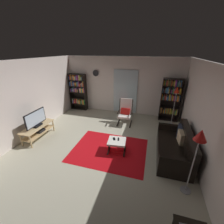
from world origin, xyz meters
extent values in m
plane|color=#B7B39B|center=(0.00, 0.00, 0.00)|extent=(7.02, 7.02, 0.00)
cube|color=silver|center=(0.00, 2.90, 1.30)|extent=(5.60, 0.06, 2.60)
cube|color=silver|center=(-2.70, 0.00, 1.30)|extent=(0.06, 6.00, 2.60)
cube|color=silver|center=(2.70, 0.00, 1.30)|extent=(0.06, 6.00, 2.60)
cube|color=silver|center=(0.16, 2.83, 1.05)|extent=(1.10, 0.01, 2.00)
cube|color=red|center=(0.28, -0.14, 0.00)|extent=(2.24, 1.76, 0.01)
cube|color=tan|center=(-2.29, -0.15, 0.45)|extent=(0.47, 1.22, 0.02)
cube|color=tan|center=(-2.29, -0.15, 0.21)|extent=(0.43, 1.16, 0.02)
cylinder|color=tan|center=(-2.10, -0.71, 0.22)|extent=(0.05, 0.05, 0.44)
cylinder|color=tan|center=(-2.10, 0.41, 0.22)|extent=(0.05, 0.05, 0.44)
cylinder|color=tan|center=(-2.47, -0.71, 0.22)|extent=(0.05, 0.05, 0.44)
cylinder|color=tan|center=(-2.47, 0.41, 0.22)|extent=(0.05, 0.05, 0.44)
cube|color=black|center=(-2.29, -0.10, 0.26)|extent=(0.28, 0.28, 0.07)
cube|color=black|center=(-2.29, -0.15, 0.49)|extent=(0.20, 0.32, 0.05)
cube|color=black|center=(-2.29, -0.15, 0.76)|extent=(0.04, 0.87, 0.50)
cube|color=silver|center=(-2.27, -0.15, 0.76)|extent=(0.01, 0.82, 0.45)
cube|color=black|center=(-2.60, 2.67, 0.90)|extent=(0.02, 0.30, 1.79)
cube|color=black|center=(-1.78, 2.67, 0.90)|extent=(0.02, 0.30, 1.79)
cube|color=black|center=(-2.19, 2.82, 0.90)|extent=(0.83, 0.02, 1.79)
cube|color=black|center=(-2.19, 2.67, 0.02)|extent=(0.80, 0.28, 0.02)
cube|color=black|center=(-2.19, 2.67, 0.30)|extent=(0.80, 0.28, 0.02)
cube|color=black|center=(-2.19, 2.67, 0.60)|extent=(0.80, 0.28, 0.02)
cube|color=black|center=(-2.19, 2.67, 0.90)|extent=(0.80, 0.28, 0.02)
cube|color=black|center=(-2.19, 2.67, 1.20)|extent=(0.80, 0.28, 0.02)
cube|color=black|center=(-2.19, 2.67, 1.49)|extent=(0.80, 0.28, 0.02)
cube|color=black|center=(-2.19, 2.67, 1.78)|extent=(0.80, 0.28, 0.02)
cube|color=orange|center=(-2.56, 2.68, 0.41)|extent=(0.02, 0.13, 0.21)
cube|color=teal|center=(-2.53, 2.65, 0.41)|extent=(0.03, 0.15, 0.21)
cube|color=#A19637|center=(-2.49, 2.68, 0.41)|extent=(0.02, 0.18, 0.20)
cube|color=#993295|center=(-2.46, 2.67, 0.39)|extent=(0.03, 0.21, 0.16)
cube|color=orange|center=(-2.42, 2.68, 0.39)|extent=(0.04, 0.17, 0.16)
cube|color=red|center=(-2.37, 2.69, 0.44)|extent=(0.04, 0.21, 0.26)
cube|color=#9B3695|center=(-2.32, 2.68, 0.39)|extent=(0.03, 0.13, 0.16)
cube|color=gold|center=(-2.27, 2.68, 0.42)|extent=(0.04, 0.19, 0.24)
cube|color=#3A61AF|center=(-2.22, 2.68, 0.42)|extent=(0.03, 0.16, 0.23)
cube|color=orange|center=(-2.19, 2.67, 0.41)|extent=(0.03, 0.15, 0.21)
cube|color=gold|center=(-2.16, 2.66, 0.40)|extent=(0.03, 0.23, 0.20)
cube|color=red|center=(-2.13, 2.68, 0.41)|extent=(0.03, 0.23, 0.20)
cube|color=#AA9F2D|center=(-2.09, 2.68, 0.43)|extent=(0.03, 0.24, 0.25)
cube|color=#328045|center=(-2.05, 2.68, 0.39)|extent=(0.03, 0.23, 0.16)
cube|color=teal|center=(-2.01, 2.67, 0.41)|extent=(0.03, 0.15, 0.20)
cube|color=brown|center=(-1.96, 2.68, 0.42)|extent=(0.04, 0.22, 0.22)
cube|color=orange|center=(-1.91, 2.65, 0.42)|extent=(0.04, 0.20, 0.22)
cube|color=#2E8E3F|center=(-1.87, 2.68, 0.42)|extent=(0.04, 0.22, 0.22)
cube|color=#1F242D|center=(-1.83, 2.68, 0.41)|extent=(0.02, 0.15, 0.20)
cube|color=#8B468B|center=(-2.56, 2.68, 0.99)|extent=(0.03, 0.22, 0.16)
cube|color=#2C56A5|center=(-2.52, 2.69, 1.00)|extent=(0.04, 0.13, 0.19)
cube|color=beige|center=(-2.48, 2.68, 1.00)|extent=(0.04, 0.11, 0.18)
cube|color=teal|center=(-2.43, 2.66, 1.02)|extent=(0.03, 0.14, 0.23)
cube|color=#9E4790|center=(-2.39, 2.69, 0.99)|extent=(0.04, 0.21, 0.17)
cube|color=#934084|center=(-2.33, 2.68, 1.00)|extent=(0.04, 0.20, 0.20)
cube|color=beige|center=(-2.29, 2.66, 1.01)|extent=(0.03, 0.14, 0.21)
cube|color=orange|center=(-2.25, 2.66, 0.99)|extent=(0.03, 0.22, 0.16)
cube|color=#8F458E|center=(-2.21, 2.67, 1.02)|extent=(0.02, 0.23, 0.23)
cube|color=#A59130|center=(-2.18, 2.69, 0.98)|extent=(0.03, 0.19, 0.15)
cube|color=black|center=(-2.14, 2.69, 0.98)|extent=(0.03, 0.20, 0.16)
cube|color=#993C8D|center=(-2.10, 2.69, 1.02)|extent=(0.03, 0.14, 0.24)
cube|color=beige|center=(-2.06, 2.67, 1.01)|extent=(0.04, 0.16, 0.21)
cube|color=orange|center=(-2.00, 2.69, 1.01)|extent=(0.04, 0.22, 0.22)
cube|color=teal|center=(-1.97, 2.66, 1.04)|extent=(0.03, 0.17, 0.26)
cube|color=gold|center=(-1.92, 2.68, 1.01)|extent=(0.03, 0.15, 0.20)
cube|color=orange|center=(-1.88, 2.69, 1.01)|extent=(0.04, 0.18, 0.21)
cube|color=#9F3788|center=(-1.83, 2.66, 1.03)|extent=(0.04, 0.15, 0.25)
cube|color=#3959A8|center=(-2.55, 2.67, 1.30)|extent=(0.04, 0.21, 0.20)
cube|color=beige|center=(-2.52, 2.69, 1.33)|extent=(0.03, 0.13, 0.25)
cube|color=gold|center=(-2.48, 2.67, 1.33)|extent=(0.03, 0.11, 0.24)
cube|color=brown|center=(-2.44, 2.66, 1.31)|extent=(0.04, 0.21, 0.20)
cube|color=#3757B6|center=(-2.41, 2.68, 1.32)|extent=(0.02, 0.21, 0.23)
cube|color=#5599A1|center=(-2.37, 2.65, 1.30)|extent=(0.03, 0.12, 0.19)
cube|color=#903E8A|center=(-2.33, 2.68, 1.31)|extent=(0.02, 0.20, 0.20)
cube|color=orange|center=(-2.31, 2.67, 1.29)|extent=(0.02, 0.13, 0.17)
cube|color=orange|center=(-2.26, 2.68, 1.29)|extent=(0.04, 0.15, 0.17)
cube|color=#447E51|center=(-2.21, 2.67, 1.30)|extent=(0.04, 0.11, 0.19)
cube|color=#3758AB|center=(-2.16, 2.66, 1.32)|extent=(0.04, 0.13, 0.24)
cube|color=brown|center=(-2.12, 2.68, 1.31)|extent=(0.03, 0.21, 0.21)
cube|color=#933E8A|center=(-2.07, 2.69, 1.34)|extent=(0.03, 0.23, 0.26)
cube|color=red|center=(-2.03, 2.66, 1.28)|extent=(0.04, 0.24, 0.16)
cube|color=beige|center=(-1.98, 2.66, 1.28)|extent=(0.04, 0.11, 0.16)
cube|color=beige|center=(-1.92, 2.67, 1.30)|extent=(0.04, 0.10, 0.19)
cube|color=gold|center=(-1.89, 2.68, 1.34)|extent=(0.02, 0.13, 0.26)
cube|color=red|center=(-1.86, 2.68, 1.30)|extent=(0.04, 0.18, 0.18)
cube|color=#2854B5|center=(-2.56, 2.66, 1.59)|extent=(0.03, 0.20, 0.17)
cube|color=#CD3E2A|center=(-2.53, 2.66, 1.62)|extent=(0.02, 0.19, 0.23)
cube|color=#AA963B|center=(-2.49, 2.69, 1.63)|extent=(0.04, 0.16, 0.25)
cube|color=orange|center=(-2.45, 2.65, 1.60)|extent=(0.02, 0.14, 0.19)
cube|color=brown|center=(-2.42, 2.66, 1.60)|extent=(0.02, 0.21, 0.20)
cube|color=teal|center=(-2.38, 2.68, 1.58)|extent=(0.04, 0.18, 0.15)
cube|color=orange|center=(-2.33, 2.68, 1.62)|extent=(0.04, 0.23, 0.24)
cube|color=orange|center=(-2.29, 2.69, 1.59)|extent=(0.03, 0.12, 0.17)
cube|color=beige|center=(-2.25, 2.65, 1.60)|extent=(0.03, 0.22, 0.19)
cube|color=#3D783D|center=(-2.22, 2.69, 1.60)|extent=(0.03, 0.23, 0.20)
cube|color=#9C3B8A|center=(-2.18, 2.67, 1.62)|extent=(0.02, 0.22, 0.23)
cube|color=purple|center=(-2.13, 2.66, 1.62)|extent=(0.04, 0.22, 0.24)
cube|color=red|center=(-2.09, 2.68, 1.59)|extent=(0.03, 0.18, 0.18)
cube|color=#BABEA4|center=(-2.04, 2.67, 1.63)|extent=(0.04, 0.18, 0.26)
cube|color=olive|center=(-2.00, 2.67, 1.64)|extent=(0.03, 0.22, 0.27)
cube|color=#A6913B|center=(-1.96, 2.67, 1.60)|extent=(0.04, 0.20, 0.19)
cube|color=#5C89A1|center=(-1.92, 2.66, 1.59)|extent=(0.03, 0.18, 0.17)
cube|color=#2A2721|center=(-1.87, 2.67, 1.62)|extent=(0.04, 0.20, 0.22)
cube|color=beige|center=(-1.84, 2.69, 1.63)|extent=(0.03, 0.11, 0.26)
cube|color=black|center=(1.76, 2.58, 0.90)|extent=(0.02, 0.30, 1.81)
cube|color=black|center=(2.55, 2.58, 0.90)|extent=(0.02, 0.30, 1.81)
cube|color=black|center=(2.15, 2.72, 0.90)|extent=(0.81, 0.02, 1.81)
cube|color=black|center=(2.15, 2.58, 0.02)|extent=(0.77, 0.28, 0.02)
cube|color=black|center=(2.15, 2.58, 0.30)|extent=(0.77, 0.28, 0.02)
cube|color=black|center=(2.15, 2.58, 0.60)|extent=(0.77, 0.28, 0.02)
cube|color=black|center=(2.15, 2.58, 0.90)|extent=(0.77, 0.28, 0.02)
cube|color=black|center=(2.15, 2.58, 1.21)|extent=(0.77, 0.28, 0.02)
cube|color=black|center=(2.15, 2.58, 1.51)|extent=(0.77, 0.28, 0.02)
cube|color=black|center=(2.15, 2.58, 1.79)|extent=(0.77, 0.28, 0.02)
cube|color=brown|center=(1.80, 2.56, 0.44)|extent=(0.04, 0.18, 0.26)
cube|color=orange|center=(1.84, 2.59, 0.44)|extent=(0.03, 0.16, 0.26)
cube|color=#2F1F23|center=(1.89, 2.60, 0.41)|extent=(0.04, 0.13, 0.20)
cube|color=orange|center=(1.94, 2.58, 0.39)|extent=(0.04, 0.15, 0.15)
cube|color=#5C9AA3|center=(1.98, 2.57, 0.42)|extent=(0.02, 0.17, 0.21)
cube|color=orange|center=(2.02, 2.59, 0.43)|extent=(0.04, 0.11, 0.24)
cube|color=olive|center=(2.08, 2.57, 0.44)|extent=(0.04, 0.17, 0.26)
cube|color=orange|center=(2.13, 2.58, 0.43)|extent=(0.03, 0.16, 0.25)
cube|color=brown|center=(2.16, 2.59, 0.42)|extent=(0.03, 0.19, 0.22)
cube|color=gold|center=(2.20, 2.57, 0.44)|extent=(0.03, 0.17, 0.27)
cube|color=olive|center=(2.25, 2.59, 0.40)|extent=(0.04, 0.15, 0.18)
cube|color=#A19C29|center=(2.28, 2.59, 0.41)|extent=(0.02, 0.16, 0.20)
cube|color=olive|center=(2.32, 2.58, 0.40)|extent=(0.03, 0.18, 0.19)
cube|color=brown|center=(2.37, 2.59, 0.43)|extent=(0.03, 0.19, 0.25)
cube|color=#2C8249|center=(2.40, 2.57, 0.41)|extent=(0.03, 0.19, 0.19)
cube|color=gold|center=(2.44, 2.58, 0.42)|extent=(0.04, 0.23, 0.22)
cube|color=beige|center=(2.49, 2.60, 0.44)|extent=(0.04, 0.15, 0.26)
cube|color=orange|center=(1.80, 2.57, 1.03)|extent=(0.03, 0.15, 0.25)
cube|color=teal|center=(1.84, 2.58, 0.99)|extent=(0.04, 0.16, 0.16)
cube|color=brown|center=(1.89, 2.58, 1.03)|extent=(0.03, 0.17, 0.25)
cube|color=red|center=(1.94, 2.57, 1.01)|extent=(0.04, 0.13, 0.20)
cube|color=beige|center=(1.98, 2.59, 1.02)|extent=(0.03, 0.17, 0.21)
cube|color=#3057A3|center=(2.01, 2.59, 0.99)|extent=(0.03, 0.21, 0.15)
cube|color=#2669AB|center=(2.04, 2.60, 1.01)|extent=(0.02, 0.22, 0.19)
cube|color=gold|center=(2.08, 2.57, 1.05)|extent=(0.04, 0.15, 0.27)
cube|color=teal|center=(2.13, 2.60, 1.02)|extent=(0.04, 0.20, 0.22)
cube|color=#CE3F31|center=(2.17, 2.57, 1.04)|extent=(0.04, 0.11, 0.25)
cube|color=gold|center=(2.22, 2.59, 1.03)|extent=(0.03, 0.23, 0.23)
cube|color=#9E3191|center=(2.26, 2.59, 1.02)|extent=(0.03, 0.20, 0.22)
cube|color=#8C4286|center=(2.31, 2.57, 1.02)|extent=(0.04, 0.17, 0.22)
cube|color=#3154AE|center=(2.35, 2.60, 1.01)|extent=(0.03, 0.19, 0.20)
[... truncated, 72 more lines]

